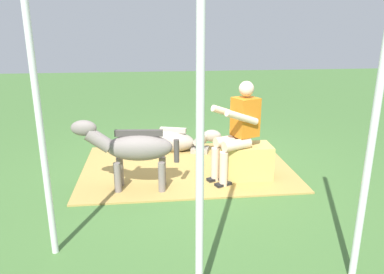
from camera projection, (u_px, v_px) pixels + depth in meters
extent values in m
plane|color=#426B33|center=(193.00, 172.00, 5.44)|extent=(24.00, 24.00, 0.00)
cube|color=#AD8C47|center=(187.00, 167.00, 5.60)|extent=(3.07, 2.15, 0.02)
cube|color=tan|center=(247.00, 162.00, 5.16)|extent=(0.65, 0.41, 0.49)
cylinder|color=beige|center=(237.00, 145.00, 4.89)|extent=(0.42, 0.29, 0.14)
cylinder|color=beige|center=(224.00, 170.00, 4.88)|extent=(0.11, 0.11, 0.49)
cube|color=black|center=(223.00, 185.00, 4.95)|extent=(0.24, 0.18, 0.06)
cylinder|color=beige|center=(228.00, 141.00, 5.05)|extent=(0.42, 0.29, 0.14)
cylinder|color=beige|center=(215.00, 165.00, 5.05)|extent=(0.11, 0.11, 0.49)
cube|color=black|center=(215.00, 180.00, 5.11)|extent=(0.24, 0.18, 0.06)
cube|color=orange|center=(245.00, 117.00, 4.97)|extent=(0.39, 0.38, 0.52)
cylinder|color=beige|center=(242.00, 117.00, 4.73)|extent=(0.50, 0.28, 0.26)
cylinder|color=beige|center=(227.00, 112.00, 5.00)|extent=(0.50, 0.28, 0.26)
sphere|color=beige|center=(246.00, 89.00, 4.86)|extent=(0.20, 0.20, 0.20)
ellipsoid|color=slate|center=(139.00, 147.00, 4.70)|extent=(0.87, 0.40, 0.34)
cylinder|color=slate|center=(118.00, 178.00, 4.71)|extent=(0.09, 0.09, 0.41)
cylinder|color=slate|center=(120.00, 172.00, 4.90)|extent=(0.09, 0.09, 0.41)
cylinder|color=slate|center=(162.00, 178.00, 4.73)|extent=(0.09, 0.09, 0.41)
cylinder|color=slate|center=(163.00, 172.00, 4.92)|extent=(0.09, 0.09, 0.41)
cylinder|color=slate|center=(99.00, 140.00, 4.66)|extent=(0.38, 0.21, 0.33)
ellipsoid|color=slate|center=(84.00, 128.00, 4.61)|extent=(0.33, 0.19, 0.20)
cube|color=#433D3A|center=(139.00, 133.00, 4.65)|extent=(0.60, 0.11, 0.08)
cylinder|color=#433D3A|center=(177.00, 151.00, 4.73)|extent=(0.07, 0.07, 0.30)
ellipsoid|color=gray|center=(169.00, 141.00, 6.29)|extent=(0.96, 0.65, 0.36)
cube|color=gray|center=(200.00, 150.00, 6.23)|extent=(0.34, 0.31, 0.10)
cylinder|color=gray|center=(201.00, 140.00, 6.17)|extent=(0.33, 0.26, 0.30)
ellipsoid|color=gray|center=(212.00, 136.00, 6.11)|extent=(0.33, 0.24, 0.20)
cube|color=#B5A999|center=(173.00, 130.00, 6.21)|extent=(0.44, 0.21, 0.08)
cylinder|color=silver|center=(372.00, 137.00, 2.82)|extent=(0.06, 0.06, 2.53)
cylinder|color=silver|center=(40.00, 124.00, 3.18)|extent=(0.06, 0.06, 2.53)
cylinder|color=silver|center=(200.00, 148.00, 2.58)|extent=(0.06, 0.06, 2.53)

